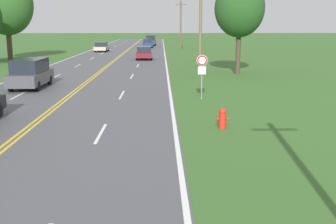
{
  "coord_description": "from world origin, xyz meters",
  "views": [
    {
      "loc": [
        5.37,
        0.76,
        4.14
      ],
      "look_at": [
        5.62,
        15.72,
        1.0
      ],
      "focal_mm": 45.0,
      "sensor_mm": 36.0,
      "label": 1
    }
  ],
  "objects_px": {
    "traffic_sign": "(202,66)",
    "car_dark_blue_hatchback_distant": "(148,43)",
    "tree_left_verge": "(240,9)",
    "car_dark_grey_van_mid_near": "(30,73)",
    "tree_behind_sign": "(6,5)",
    "fire_hydrant": "(222,118)",
    "car_maroon_sedan_mid_far": "(144,53)",
    "car_dark_green_van_horizon": "(151,40)",
    "car_champagne_sedan_receding": "(102,47)"
  },
  "relations": [
    {
      "from": "traffic_sign",
      "to": "car_dark_blue_hatchback_distant",
      "type": "relative_size",
      "value": 0.7
    },
    {
      "from": "tree_left_verge",
      "to": "car_dark_grey_van_mid_near",
      "type": "height_order",
      "value": "tree_left_verge"
    },
    {
      "from": "tree_behind_sign",
      "to": "car_dark_blue_hatchback_distant",
      "type": "xyz_separation_m",
      "value": [
        15.66,
        24.42,
        -5.47
      ]
    },
    {
      "from": "fire_hydrant",
      "to": "car_dark_grey_van_mid_near",
      "type": "relative_size",
      "value": 0.17
    },
    {
      "from": "traffic_sign",
      "to": "car_maroon_sedan_mid_far",
      "type": "bearing_deg",
      "value": 98.87
    },
    {
      "from": "tree_behind_sign",
      "to": "tree_left_verge",
      "type": "bearing_deg",
      "value": -32.4
    },
    {
      "from": "tree_left_verge",
      "to": "car_dark_grey_van_mid_near",
      "type": "xyz_separation_m",
      "value": [
        -15.05,
        -7.47,
        -4.39
      ]
    },
    {
      "from": "car_dark_green_van_horizon",
      "to": "car_dark_blue_hatchback_distant",
      "type": "bearing_deg",
      "value": 0.04
    },
    {
      "from": "traffic_sign",
      "to": "car_champagne_sedan_receding",
      "type": "height_order",
      "value": "traffic_sign"
    },
    {
      "from": "tree_left_verge",
      "to": "car_dark_blue_hatchback_distant",
      "type": "distance_m",
      "value": 41.1
    },
    {
      "from": "tree_left_verge",
      "to": "tree_behind_sign",
      "type": "relative_size",
      "value": 0.79
    },
    {
      "from": "traffic_sign",
      "to": "car_dark_grey_van_mid_near",
      "type": "bearing_deg",
      "value": 156.99
    },
    {
      "from": "tree_behind_sign",
      "to": "car_dark_green_van_horizon",
      "type": "distance_m",
      "value": 36.12
    },
    {
      "from": "traffic_sign",
      "to": "car_dark_grey_van_mid_near",
      "type": "xyz_separation_m",
      "value": [
        -10.87,
        4.61,
        -0.89
      ]
    },
    {
      "from": "fire_hydrant",
      "to": "car_maroon_sedan_mid_far",
      "type": "relative_size",
      "value": 0.18
    },
    {
      "from": "car_dark_grey_van_mid_near",
      "to": "car_maroon_sedan_mid_far",
      "type": "distance_m",
      "value": 23.8
    },
    {
      "from": "car_maroon_sedan_mid_far",
      "to": "car_dark_blue_hatchback_distant",
      "type": "xyz_separation_m",
      "value": [
        -0.27,
        24.51,
        0.05
      ]
    },
    {
      "from": "car_dark_blue_hatchback_distant",
      "to": "tree_behind_sign",
      "type": "bearing_deg",
      "value": -31.88
    },
    {
      "from": "tree_left_verge",
      "to": "car_dark_blue_hatchback_distant",
      "type": "xyz_separation_m",
      "value": [
        -8.74,
        39.9,
        -4.54
      ]
    },
    {
      "from": "tree_left_verge",
      "to": "car_champagne_sedan_receding",
      "type": "xyz_separation_m",
      "value": [
        -15.46,
        29.54,
        -4.64
      ]
    },
    {
      "from": "fire_hydrant",
      "to": "traffic_sign",
      "type": "distance_m",
      "value": 6.85
    },
    {
      "from": "tree_left_verge",
      "to": "car_dark_grey_van_mid_near",
      "type": "bearing_deg",
      "value": -153.59
    },
    {
      "from": "tree_behind_sign",
      "to": "car_champagne_sedan_receding",
      "type": "bearing_deg",
      "value": 57.52
    },
    {
      "from": "fire_hydrant",
      "to": "car_maroon_sedan_mid_far",
      "type": "bearing_deg",
      "value": 97.49
    },
    {
      "from": "car_dark_blue_hatchback_distant",
      "to": "car_dark_green_van_horizon",
      "type": "relative_size",
      "value": 0.85
    },
    {
      "from": "car_maroon_sedan_mid_far",
      "to": "car_dark_green_van_horizon",
      "type": "xyz_separation_m",
      "value": [
        0.08,
        32.03,
        0.25
      ]
    },
    {
      "from": "car_maroon_sedan_mid_far",
      "to": "car_champagne_sedan_receding",
      "type": "distance_m",
      "value": 15.78
    },
    {
      "from": "car_dark_blue_hatchback_distant",
      "to": "car_dark_green_van_horizon",
      "type": "bearing_deg",
      "value": 178.15
    },
    {
      "from": "traffic_sign",
      "to": "car_champagne_sedan_receding",
      "type": "bearing_deg",
      "value": 105.15
    },
    {
      "from": "car_maroon_sedan_mid_far",
      "to": "car_champagne_sedan_receding",
      "type": "bearing_deg",
      "value": -156.11
    },
    {
      "from": "traffic_sign",
      "to": "car_dark_blue_hatchback_distant",
      "type": "bearing_deg",
      "value": 95.01
    },
    {
      "from": "tree_left_verge",
      "to": "tree_behind_sign",
      "type": "bearing_deg",
      "value": 147.6
    },
    {
      "from": "tree_left_verge",
      "to": "traffic_sign",
      "type": "bearing_deg",
      "value": -109.1
    },
    {
      "from": "car_champagne_sedan_receding",
      "to": "fire_hydrant",
      "type": "bearing_deg",
      "value": -165.71
    },
    {
      "from": "car_champagne_sedan_receding",
      "to": "car_dark_green_van_horizon",
      "type": "distance_m",
      "value": 19.23
    },
    {
      "from": "car_champagne_sedan_receding",
      "to": "tree_left_verge",
      "type": "bearing_deg",
      "value": -151.45
    },
    {
      "from": "tree_behind_sign",
      "to": "car_champagne_sedan_receding",
      "type": "relative_size",
      "value": 2.29
    },
    {
      "from": "traffic_sign",
      "to": "car_dark_blue_hatchback_distant",
      "type": "height_order",
      "value": "traffic_sign"
    },
    {
      "from": "traffic_sign",
      "to": "tree_behind_sign",
      "type": "xyz_separation_m",
      "value": [
        -20.22,
        27.58,
        4.43
      ]
    },
    {
      "from": "fire_hydrant",
      "to": "tree_left_verge",
      "type": "bearing_deg",
      "value": 78.04
    },
    {
      "from": "fire_hydrant",
      "to": "car_dark_green_van_horizon",
      "type": "xyz_separation_m",
      "value": [
        -4.41,
        66.21,
        0.59
      ]
    },
    {
      "from": "car_dark_green_van_horizon",
      "to": "car_dark_grey_van_mid_near",
      "type": "bearing_deg",
      "value": -4.21
    },
    {
      "from": "car_dark_grey_van_mid_near",
      "to": "car_champagne_sedan_receding",
      "type": "distance_m",
      "value": 37.02
    },
    {
      "from": "fire_hydrant",
      "to": "car_dark_blue_hatchback_distant",
      "type": "height_order",
      "value": "car_dark_blue_hatchback_distant"
    },
    {
      "from": "car_dark_grey_van_mid_near",
      "to": "car_dark_green_van_horizon",
      "type": "xyz_separation_m",
      "value": [
        6.66,
        54.9,
        0.04
      ]
    },
    {
      "from": "car_champagne_sedan_receding",
      "to": "car_dark_blue_hatchback_distant",
      "type": "xyz_separation_m",
      "value": [
        6.72,
        10.36,
        0.1
      ]
    },
    {
      "from": "car_maroon_sedan_mid_far",
      "to": "car_dark_blue_hatchback_distant",
      "type": "relative_size",
      "value": 1.34
    },
    {
      "from": "tree_behind_sign",
      "to": "car_dark_blue_hatchback_distant",
      "type": "distance_m",
      "value": 29.52
    },
    {
      "from": "fire_hydrant",
      "to": "car_maroon_sedan_mid_far",
      "type": "distance_m",
      "value": 34.47
    },
    {
      "from": "car_dark_blue_hatchback_distant",
      "to": "fire_hydrant",
      "type": "bearing_deg",
      "value": 5.44
    }
  ]
}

